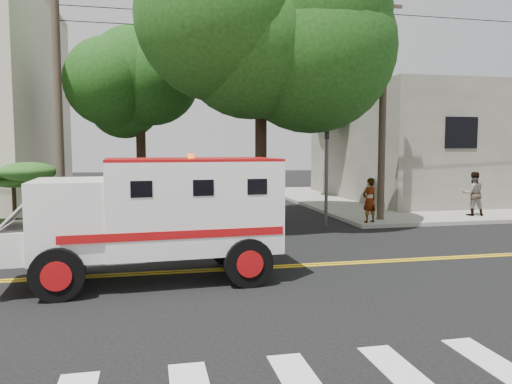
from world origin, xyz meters
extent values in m
plane|color=black|center=(0.00, 0.00, 0.00)|extent=(100.00, 100.00, 0.00)
cube|color=gray|center=(13.50, 13.50, 0.07)|extent=(17.00, 17.00, 0.15)
cube|color=#676358|center=(15.00, 14.00, 3.15)|extent=(14.00, 12.00, 6.00)
cylinder|color=#382D23|center=(-5.60, 6.00, 4.50)|extent=(0.28, 0.28, 9.00)
cylinder|color=#382D23|center=(6.30, 6.20, 4.50)|extent=(0.28, 0.28, 9.00)
cylinder|color=black|center=(1.50, 6.50, 3.50)|extent=(0.44, 0.44, 7.00)
sphere|color=#15390F|center=(1.50, 6.50, 7.00)|extent=(5.32, 5.32, 5.32)
sphere|color=#15390F|center=(2.64, 5.74, 7.57)|extent=(4.56, 4.56, 4.56)
cylinder|color=black|center=(-3.00, 12.00, 2.80)|extent=(0.44, 0.44, 5.60)
sphere|color=#15390F|center=(-3.00, 12.00, 5.60)|extent=(3.92, 3.92, 3.92)
sphere|color=#15390F|center=(-2.16, 11.44, 6.02)|extent=(3.36, 3.36, 3.36)
cylinder|color=black|center=(8.50, 16.00, 2.97)|extent=(0.44, 0.44, 5.95)
sphere|color=#15390F|center=(8.50, 16.00, 5.95)|extent=(4.20, 4.20, 4.20)
sphere|color=#15390F|center=(9.40, 15.40, 6.40)|extent=(3.60, 3.60, 3.60)
cylinder|color=#3F3F42|center=(3.80, 5.60, 1.80)|extent=(0.12, 0.12, 3.60)
imported|color=#3F3F42|center=(3.80, 5.60, 3.15)|extent=(0.15, 0.18, 0.90)
cylinder|color=#3F3F42|center=(-6.20, 6.20, 1.00)|extent=(0.06, 0.06, 2.00)
cube|color=#0C33A5|center=(-6.20, 6.14, 1.80)|extent=(0.45, 0.03, 0.45)
cube|color=#1E3314|center=(-7.50, 6.80, 0.27)|extent=(3.20, 2.00, 0.24)
cylinder|color=black|center=(-7.40, 7.20, 1.07)|extent=(0.14, 0.14, 1.36)
ellipsoid|color=#204B16|center=(-7.40, 7.20, 1.83)|extent=(1.55, 1.55, 0.54)
cylinder|color=black|center=(-6.70, 6.30, 1.23)|extent=(0.14, 0.14, 1.68)
ellipsoid|color=#204B16|center=(-6.70, 6.30, 2.17)|extent=(1.91, 1.91, 0.66)
cube|color=white|center=(-1.72, -0.56, 1.69)|extent=(3.87, 2.41, 2.03)
cube|color=white|center=(-4.32, -0.70, 1.50)|extent=(1.65, 2.20, 1.64)
cube|color=black|center=(-5.07, -0.74, 1.93)|extent=(0.14, 1.64, 0.68)
cube|color=white|center=(-5.33, -0.75, 1.01)|extent=(0.97, 1.97, 0.68)
cube|color=#A70C0F|center=(-1.72, -0.56, 2.73)|extent=(3.87, 2.41, 0.06)
cylinder|color=black|center=(-4.45, -1.79, 0.53)|extent=(1.08, 0.36, 1.06)
cylinder|color=black|center=(-4.57, 0.37, 0.53)|extent=(1.08, 0.36, 1.06)
cylinder|color=black|center=(-0.60, -1.58, 0.53)|extent=(1.08, 0.36, 1.06)
cylinder|color=black|center=(-0.71, 0.57, 0.53)|extent=(1.08, 0.36, 1.06)
imported|color=gray|center=(5.50, 5.50, 1.00)|extent=(0.71, 0.57, 1.70)
imported|color=gray|center=(10.59, 6.41, 1.07)|extent=(1.03, 0.88, 1.83)
camera|label=1|loc=(-2.66, -11.96, 3.02)|focal=35.00mm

